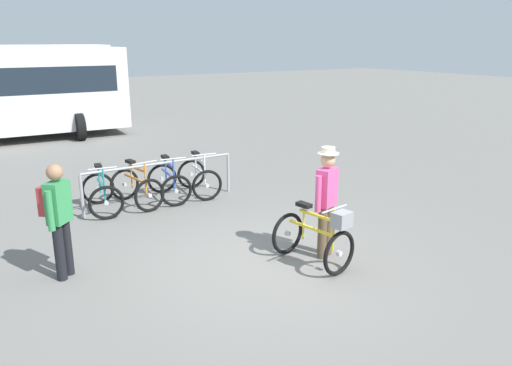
{
  "coord_description": "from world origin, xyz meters",
  "views": [
    {
      "loc": [
        -3.86,
        -5.79,
        3.23
      ],
      "look_at": [
        0.24,
        0.86,
        1.0
      ],
      "focal_mm": 35.22,
      "sensor_mm": 36.0,
      "label": 1
    }
  ],
  "objects_px": {
    "racked_bike_blue": "(169,183)",
    "racked_bike_teal": "(102,194)",
    "pedestrian_with_backpack": "(58,214)",
    "racked_bike_orange": "(137,188)",
    "racked_bike_white": "(199,178)",
    "person_with_featured_bike": "(326,198)",
    "featured_bicycle": "(317,237)"
  },
  "relations": [
    {
      "from": "racked_bike_teal",
      "to": "racked_bike_orange",
      "type": "xyz_separation_m",
      "value": [
        0.7,
        0.02,
        -0.0
      ]
    },
    {
      "from": "racked_bike_blue",
      "to": "pedestrian_with_backpack",
      "type": "bearing_deg",
      "value": -135.67
    },
    {
      "from": "person_with_featured_bike",
      "to": "racked_bike_blue",
      "type": "bearing_deg",
      "value": 103.54
    },
    {
      "from": "person_with_featured_bike",
      "to": "pedestrian_with_backpack",
      "type": "xyz_separation_m",
      "value": [
        -3.59,
        1.37,
        -0.01
      ]
    },
    {
      "from": "featured_bicycle",
      "to": "person_with_featured_bike",
      "type": "height_order",
      "value": "person_with_featured_bike"
    },
    {
      "from": "racked_bike_blue",
      "to": "racked_bike_teal",
      "type": "bearing_deg",
      "value": -178.34
    },
    {
      "from": "racked_bike_white",
      "to": "pedestrian_with_backpack",
      "type": "bearing_deg",
      "value": -142.11
    },
    {
      "from": "racked_bike_teal",
      "to": "pedestrian_with_backpack",
      "type": "height_order",
      "value": "pedestrian_with_backpack"
    },
    {
      "from": "racked_bike_blue",
      "to": "pedestrian_with_backpack",
      "type": "height_order",
      "value": "pedestrian_with_backpack"
    },
    {
      "from": "racked_bike_orange",
      "to": "racked_bike_teal",
      "type": "bearing_deg",
      "value": -178.34
    },
    {
      "from": "racked_bike_orange",
      "to": "racked_bike_white",
      "type": "relative_size",
      "value": 1.05
    },
    {
      "from": "racked_bike_orange",
      "to": "person_with_featured_bike",
      "type": "bearing_deg",
      "value": -67.21
    },
    {
      "from": "racked_bike_teal",
      "to": "racked_bike_orange",
      "type": "distance_m",
      "value": 0.7
    },
    {
      "from": "racked_bike_orange",
      "to": "racked_bike_blue",
      "type": "relative_size",
      "value": 1.03
    },
    {
      "from": "racked_bike_blue",
      "to": "featured_bicycle",
      "type": "bearing_deg",
      "value": -81.34
    },
    {
      "from": "racked_bike_teal",
      "to": "featured_bicycle",
      "type": "bearing_deg",
      "value": -63.68
    },
    {
      "from": "racked_bike_teal",
      "to": "racked_bike_white",
      "type": "relative_size",
      "value": 1.01
    },
    {
      "from": "racked_bike_blue",
      "to": "featured_bicycle",
      "type": "xyz_separation_m",
      "value": [
        0.63,
        -4.15,
        0.08
      ]
    },
    {
      "from": "racked_bike_blue",
      "to": "person_with_featured_bike",
      "type": "bearing_deg",
      "value": -76.46
    },
    {
      "from": "racked_bike_white",
      "to": "person_with_featured_bike",
      "type": "height_order",
      "value": "person_with_featured_bike"
    },
    {
      "from": "racked_bike_orange",
      "to": "pedestrian_with_backpack",
      "type": "xyz_separation_m",
      "value": [
        -1.94,
        -2.55,
        0.57
      ]
    },
    {
      "from": "pedestrian_with_backpack",
      "to": "racked_bike_orange",
      "type": "bearing_deg",
      "value": 52.85
    },
    {
      "from": "person_with_featured_bike",
      "to": "racked_bike_white",
      "type": "bearing_deg",
      "value": 93.62
    },
    {
      "from": "featured_bicycle",
      "to": "racked_bike_teal",
      "type": "bearing_deg",
      "value": 116.32
    },
    {
      "from": "racked_bike_blue",
      "to": "featured_bicycle",
      "type": "height_order",
      "value": "same"
    },
    {
      "from": "racked_bike_white",
      "to": "featured_bicycle",
      "type": "relative_size",
      "value": 0.93
    },
    {
      "from": "racked_bike_orange",
      "to": "racked_bike_white",
      "type": "xyz_separation_m",
      "value": [
        1.4,
        0.04,
        0.0
      ]
    },
    {
      "from": "racked_bike_white",
      "to": "person_with_featured_bike",
      "type": "relative_size",
      "value": 0.66
    },
    {
      "from": "racked_bike_orange",
      "to": "pedestrian_with_backpack",
      "type": "height_order",
      "value": "pedestrian_with_backpack"
    },
    {
      "from": "racked_bike_blue",
      "to": "racked_bike_white",
      "type": "height_order",
      "value": "same"
    },
    {
      "from": "racked_bike_orange",
      "to": "racked_bike_blue",
      "type": "xyz_separation_m",
      "value": [
        0.7,
        0.02,
        -0.0
      ]
    },
    {
      "from": "racked_bike_teal",
      "to": "pedestrian_with_backpack",
      "type": "bearing_deg",
      "value": -115.99
    }
  ]
}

